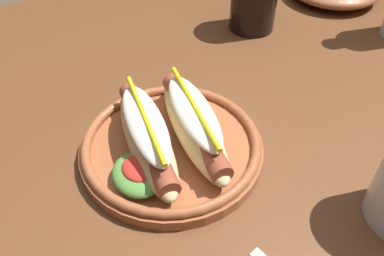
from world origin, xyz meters
The scene contains 2 objects.
dining_table centered at (0.00, 0.00, 0.65)m, with size 1.13×1.10×0.74m.
hot_dog_plate centered at (-0.03, -0.16, 0.77)m, with size 0.23×0.23×0.08m.
Camera 1 is at (0.28, -0.32, 1.12)m, focal length 37.35 mm.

